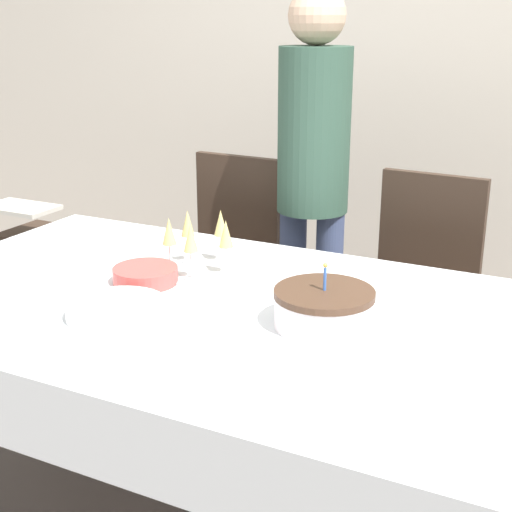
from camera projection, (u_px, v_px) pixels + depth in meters
The scene contains 13 objects.
wall_back at pixel (399, 55), 3.50m from camera, with size 8.00×0.05×2.70m.
dining_table at pixel (199, 331), 2.07m from camera, with size 1.86×1.15×0.75m.
dining_chair_far_left at pixel (225, 261), 3.04m from camera, with size 0.44×0.44×0.97m.
dining_chair_far_right at pixel (417, 292), 2.68m from camera, with size 0.45×0.45×0.97m.
birthday_cake at pixel (324, 308), 1.84m from camera, with size 0.26×0.26×0.17m.
champagne_tray at pixel (200, 246), 2.24m from camera, with size 0.30×0.30×0.18m.
plate_stack_main at pixel (117, 310), 1.92m from camera, with size 0.27×0.27×0.03m.
plate_stack_dessert at pixel (145, 275), 2.15m from camera, with size 0.20×0.20×0.05m.
cake_knife at pixel (335, 371), 1.62m from camera, with size 0.30×0.05×0.00m.
fork_pile at pixel (12, 290), 2.08m from camera, with size 0.18×0.09×0.02m.
napkin_pile at pixel (47, 276), 2.20m from camera, with size 0.15×0.15×0.01m.
person_standing at pixel (313, 162), 2.77m from camera, with size 0.28×0.28×1.64m.
high_chair at pixel (37, 249), 3.37m from camera, with size 0.33×0.35×0.71m.
Camera 1 is at (0.99, -1.62, 1.51)m, focal length 50.00 mm.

